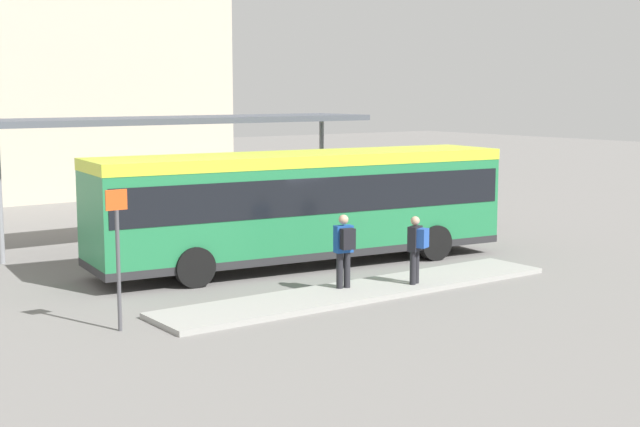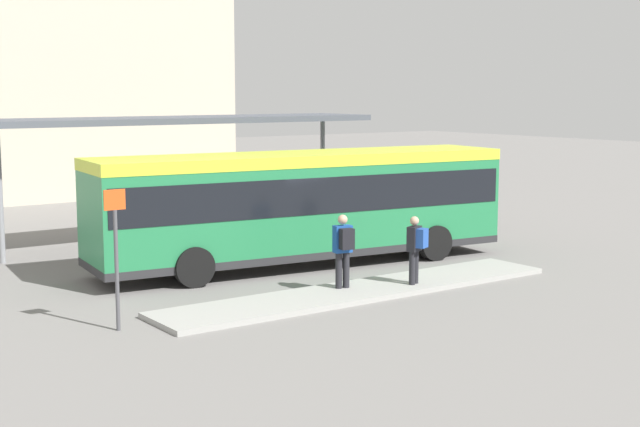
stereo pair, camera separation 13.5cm
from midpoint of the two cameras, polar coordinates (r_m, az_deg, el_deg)
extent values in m
plane|color=slate|center=(24.19, -0.95, -3.33)|extent=(120.00, 120.00, 0.00)
cube|color=#9E9E99|center=(20.89, 2.91, -4.96)|extent=(10.46, 1.80, 0.12)
cube|color=#237A47|center=(23.92, -0.96, 0.67)|extent=(11.69, 3.73, 2.70)
cube|color=#C6DB33|center=(23.80, -0.96, 3.54)|extent=(11.71, 3.75, 0.30)
cube|color=black|center=(23.88, -0.96, 1.44)|extent=(11.47, 3.73, 0.95)
cube|color=black|center=(27.03, 9.83, 2.07)|extent=(0.34, 2.20, 1.04)
cube|color=#28282B|center=(24.11, -0.95, -2.28)|extent=(11.70, 3.74, 0.20)
cylinder|color=black|center=(26.88, 4.61, -1.16)|extent=(1.02, 0.39, 0.99)
cylinder|color=black|center=(25.02, 7.52, -1.87)|extent=(1.02, 0.39, 0.99)
cylinder|color=black|center=(23.74, -9.89, -2.44)|extent=(1.02, 0.39, 0.99)
cylinder|color=black|center=(21.61, -7.88, -3.41)|extent=(1.02, 0.39, 0.99)
cylinder|color=#232328|center=(21.28, 6.10, -3.50)|extent=(0.15, 0.15, 0.80)
cylinder|color=#232328|center=(21.44, 6.31, -3.41)|extent=(0.15, 0.15, 0.80)
cube|color=black|center=(21.24, 6.23, -1.61)|extent=(0.45, 0.35, 0.60)
cube|color=#234CA3|center=(21.15, 6.73, -1.58)|extent=(0.35, 0.29, 0.45)
sphere|color=tan|center=(21.17, 6.25, -0.47)|extent=(0.22, 0.22, 0.22)
cylinder|color=#232328|center=(20.77, 1.40, -3.67)|extent=(0.16, 0.16, 0.84)
cylinder|color=#232328|center=(20.85, 1.87, -3.62)|extent=(0.16, 0.16, 0.84)
cube|color=#194799|center=(20.68, 1.64, -1.64)|extent=(0.46, 0.30, 0.63)
cube|color=black|center=(20.48, 1.92, -1.64)|extent=(0.35, 0.26, 0.48)
sphere|color=tan|center=(20.61, 1.65, -0.39)|extent=(0.23, 0.23, 0.23)
torus|color=black|center=(31.46, 10.92, -0.29)|extent=(0.09, 0.65, 0.65)
torus|color=black|center=(32.10, 9.87, -0.11)|extent=(0.09, 0.65, 0.65)
cylinder|color=red|center=(31.75, 10.40, 0.18)|extent=(0.08, 0.68, 0.04)
cylinder|color=red|center=(31.87, 10.21, 0.12)|extent=(0.04, 0.04, 0.32)
cube|color=black|center=(31.85, 10.22, 0.40)|extent=(0.08, 0.18, 0.04)
cylinder|color=red|center=(31.48, 10.83, 0.24)|extent=(0.48, 0.06, 0.03)
torus|color=black|center=(31.96, 9.77, -0.10)|extent=(0.15, 0.69, 0.69)
torus|color=black|center=(32.70, 8.80, 0.10)|extent=(0.15, 0.69, 0.69)
cylinder|color=orange|center=(32.30, 9.29, 0.40)|extent=(0.15, 0.73, 0.04)
cylinder|color=orange|center=(32.44, 9.11, 0.34)|extent=(0.04, 0.04, 0.34)
cube|color=black|center=(32.42, 9.12, 0.63)|extent=(0.10, 0.19, 0.04)
cylinder|color=orange|center=(31.99, 9.69, 0.47)|extent=(0.48, 0.10, 0.03)
torus|color=black|center=(33.41, 8.00, 0.27)|extent=(0.11, 0.68, 0.68)
torus|color=black|center=(32.82, 9.21, 0.11)|extent=(0.11, 0.68, 0.68)
cylinder|color=black|center=(33.09, 8.61, 0.57)|extent=(0.10, 0.72, 0.04)
cylinder|color=black|center=(32.99, 8.82, 0.45)|extent=(0.04, 0.04, 0.33)
cube|color=black|center=(32.97, 8.83, 0.73)|extent=(0.09, 0.19, 0.04)
cylinder|color=black|center=(33.31, 8.13, 0.77)|extent=(0.48, 0.08, 0.03)
cube|color=#4C515B|center=(27.54, -8.92, 5.94)|extent=(12.75, 2.85, 0.18)
cylinder|color=gray|center=(25.70, -19.67, 1.08)|extent=(0.16, 0.16, 3.73)
cylinder|color=gray|center=(30.48, 0.29, 2.52)|extent=(0.16, 0.16, 3.73)
cylinder|color=#4C4C51|center=(17.86, -12.67, -3.60)|extent=(0.08, 0.08, 2.40)
cube|color=#D84C19|center=(17.64, -12.81, 0.87)|extent=(0.44, 0.03, 0.40)
camera|label=1|loc=(0.07, -89.84, 0.02)|focal=50.00mm
camera|label=2|loc=(0.07, 90.16, -0.02)|focal=50.00mm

